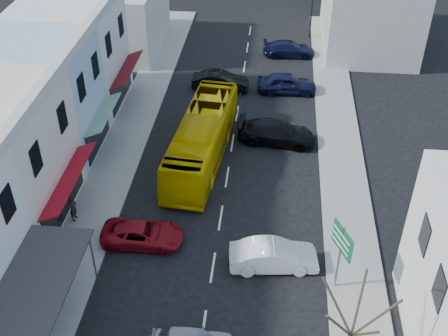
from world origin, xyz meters
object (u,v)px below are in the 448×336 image
at_px(direction_sign, 339,259).
at_px(pedestrian_left, 73,208).
at_px(traffic_signal, 312,11).
at_px(bus, 202,139).
at_px(street_tree, 351,336).
at_px(car_red, 143,233).
at_px(car_white, 273,257).

bearing_deg(direction_sign, pedestrian_left, 142.30).
bearing_deg(traffic_signal, direction_sign, 94.33).
bearing_deg(direction_sign, bus, 103.77).
relative_size(pedestrian_left, street_tree, 0.23).
relative_size(car_red, street_tree, 0.62).
bearing_deg(car_red, street_tree, -128.48).
distance_m(car_white, car_red, 7.38).
relative_size(car_white, street_tree, 0.60).
bearing_deg(car_red, traffic_signal, -19.42).
xyz_separation_m(car_red, street_tree, (10.40, -8.04, 2.98)).
distance_m(direction_sign, traffic_signal, 31.62).
relative_size(car_red, traffic_signal, 0.88).
bearing_deg(pedestrian_left, street_tree, -121.35).
height_order(bus, pedestrian_left, bus).
height_order(direction_sign, traffic_signal, traffic_signal).
bearing_deg(car_red, pedestrian_left, 71.73).
height_order(bus, car_white, bus).
distance_m(car_white, pedestrian_left, 11.92).
bearing_deg(direction_sign, car_red, 143.90).
xyz_separation_m(street_tree, traffic_signal, (-0.50, 37.40, -1.07)).
bearing_deg(traffic_signal, street_tree, 94.01).
bearing_deg(direction_sign, car_white, 136.27).
bearing_deg(pedestrian_left, car_white, -100.83).
distance_m(street_tree, traffic_signal, 37.42).
relative_size(car_red, direction_sign, 1.11).
relative_size(bus, street_tree, 1.58).
bearing_deg(car_red, direction_sign, -102.90).
xyz_separation_m(bus, pedestrian_left, (-6.61, -7.03, -0.55)).
height_order(bus, direction_sign, direction_sign).
distance_m(car_red, pedestrian_left, 4.58).
height_order(pedestrian_left, direction_sign, direction_sign).
relative_size(bus, traffic_signal, 2.22).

